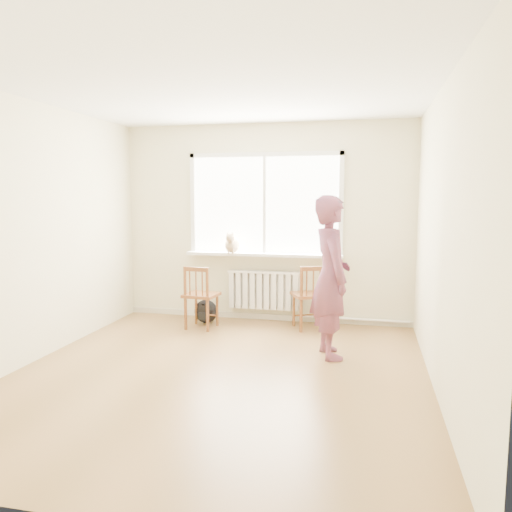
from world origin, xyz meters
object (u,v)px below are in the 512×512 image
Objects in this scene: cat at (232,244)px; chair_right at (310,297)px; chair_left at (200,297)px; backpack at (206,311)px; person at (331,277)px.

chair_right is at bearing -13.61° from cat.
chair_left is 0.87m from cat.
backpack is at bearing -79.98° from chair_left.
chair_right is 0.49× the size of person.
chair_left is 1.94m from person.
backpack is (-0.02, 0.30, -0.26)m from chair_left.
chair_left reaches higher than backpack.
backpack is at bearing 39.24° from person.
chair_right is 1.45m from backpack.
person reaches higher than cat.
chair_right is at bearing -0.51° from backpack.
person is 5.41× the size of backpack.
person is (0.33, -1.03, 0.44)m from chair_right.
chair_right reaches higher than backpack.
person is at bearing 82.48° from chair_right.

